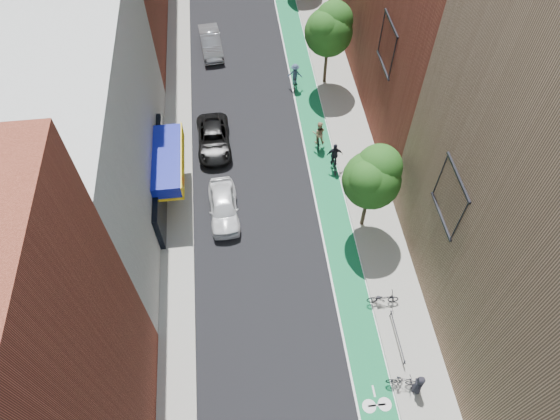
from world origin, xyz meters
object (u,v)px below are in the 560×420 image
object	(u,v)px
parked_car_black	(214,139)
cyclist_lane_far	(295,77)
parked_car_white	(224,207)
cyclist_lane_near	(319,136)
parked_car_silver	(211,42)
pedestrian	(419,384)
cyclist_lane_mid	(334,159)

from	to	relation	value
parked_car_black	cyclist_lane_far	distance (m)	8.76
parked_car_white	cyclist_lane_near	xyz separation A→B (m)	(6.96, 5.27, 0.26)
cyclist_lane_far	parked_car_black	bearing A→B (deg)	53.73
parked_car_white	parked_car_silver	bearing A→B (deg)	88.67
parked_car_silver	pedestrian	distance (m)	31.25
pedestrian	cyclist_lane_far	bearing A→B (deg)	-153.27
parked_car_white	pedestrian	xyz separation A→B (m)	(9.10, -12.37, 0.16)
parked_car_black	cyclist_lane_far	world-z (taller)	cyclist_lane_far
cyclist_lane_mid	parked_car_silver	bearing A→B (deg)	-59.14
parked_car_black	cyclist_lane_near	bearing A→B (deg)	-8.16
parked_car_silver	cyclist_lane_far	distance (m)	8.47
cyclist_lane_near	parked_car_black	bearing A→B (deg)	1.29
cyclist_lane_far	pedestrian	xyz separation A→B (m)	(2.90, -24.28, -0.01)
cyclist_lane_mid	cyclist_lane_far	world-z (taller)	cyclist_lane_mid
parked_car_black	pedestrian	world-z (taller)	pedestrian
parked_car_white	cyclist_lane_mid	size ratio (longest dim) A/B	2.05
parked_car_silver	pedestrian	world-z (taller)	pedestrian
parked_car_black	pedestrian	size ratio (longest dim) A/B	3.19
parked_car_white	cyclist_lane_far	size ratio (longest dim) A/B	2.15
parked_car_silver	cyclist_lane_far	xyz separation A→B (m)	(6.41, -5.55, 0.16)
cyclist_lane_near	cyclist_lane_far	size ratio (longest dim) A/B	1.06
pedestrian	cyclist_lane_near	bearing A→B (deg)	-153.18
parked_car_black	cyclist_lane_near	world-z (taller)	cyclist_lane_near
parked_car_black	cyclist_lane_mid	world-z (taller)	cyclist_lane_mid
parked_car_black	pedestrian	bearing A→B (deg)	-64.09
parked_car_white	parked_car_black	xyz separation A→B (m)	(-0.40, 6.16, -0.08)
cyclist_lane_near	cyclist_lane_mid	distance (m)	2.30
cyclist_lane_near	cyclist_lane_far	distance (m)	6.70
parked_car_white	parked_car_silver	xyz separation A→B (m)	(-0.21, 17.47, 0.01)
parked_car_silver	cyclist_lane_mid	world-z (taller)	cyclist_lane_mid
parked_car_silver	pedestrian	size ratio (longest dim) A/B	3.04
cyclist_lane_mid	parked_car_black	bearing A→B (deg)	-18.70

